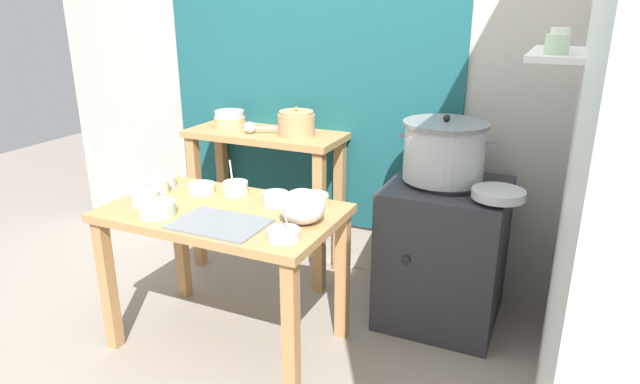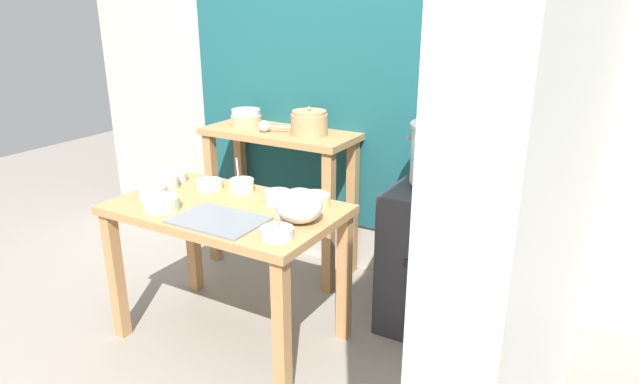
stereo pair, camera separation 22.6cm
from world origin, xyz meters
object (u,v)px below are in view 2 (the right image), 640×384
object	(u,v)px
ladle	(266,126)
prep_bowl_4	(278,197)
stove_block	(450,257)
prep_bowl_7	(313,200)
wide_pan	(503,200)
steamer_pot	(452,154)
clay_pot	(309,123)
prep_bowl_1	(242,185)
prep_bowl_8	(177,177)
prep_bowl_6	(168,181)
prep_bowl_2	(161,203)
prep_bowl_0	(153,192)
back_shelf_table	(280,166)
plastic_bag	(300,206)
prep_bowl_3	(210,184)
prep_bowl_5	(277,232)
serving_tray	(218,220)
bowl_stack_enamel	(246,118)
prep_table	(227,227)

from	to	relation	value
ladle	prep_bowl_4	distance (m)	0.78
stove_block	prep_bowl_7	world-z (taller)	stove_block
wide_pan	steamer_pot	bearing A→B (deg)	149.25
clay_pot	prep_bowl_1	world-z (taller)	clay_pot
prep_bowl_8	prep_bowl_6	bearing A→B (deg)	-67.70
prep_bowl_2	prep_bowl_0	bearing A→B (deg)	147.84
wide_pan	prep_bowl_8	xyz separation A→B (m)	(-1.64, -0.35, -0.06)
back_shelf_table	clay_pot	xyz separation A→B (m)	(0.21, 0.00, 0.29)
clay_pot	prep_bowl_0	xyz separation A→B (m)	(-0.35, -0.91, -0.21)
back_shelf_table	prep_bowl_7	bearing A→B (deg)	-45.04
back_shelf_table	plastic_bag	size ratio (longest dim) A/B	4.65
prep_bowl_1	stove_block	bearing A→B (deg)	26.10
prep_bowl_1	prep_bowl_3	world-z (taller)	prep_bowl_1
prep_bowl_7	stove_block	bearing A→B (deg)	40.17
prep_bowl_4	prep_bowl_5	world-z (taller)	prep_bowl_5
ladle	prep_bowl_1	xyz separation A→B (m)	(0.22, -0.54, -0.18)
wide_pan	prep_bowl_5	size ratio (longest dim) A/B	1.58
clay_pot	serving_tray	bearing A→B (deg)	-83.36
bowl_stack_enamel	prep_bowl_5	distance (m)	1.37
back_shelf_table	steamer_pot	xyz separation A→B (m)	(1.11, -0.11, 0.25)
prep_bowl_2	prep_bowl_4	world-z (taller)	prep_bowl_4
prep_bowl_6	prep_bowl_8	world-z (taller)	prep_bowl_6
prep_bowl_1	prep_bowl_8	distance (m)	0.41
wide_pan	prep_bowl_2	distance (m)	1.57
serving_tray	plastic_bag	bearing A→B (deg)	28.59
prep_bowl_1	clay_pot	bearing A→B (deg)	86.25
clay_pot	prep_bowl_6	distance (m)	0.88
prep_bowl_3	prep_bowl_6	world-z (taller)	prep_bowl_6
stove_block	ladle	distance (m)	1.32
serving_tray	prep_bowl_6	xyz separation A→B (m)	(-0.52, 0.22, 0.03)
bowl_stack_enamel	prep_bowl_0	world-z (taller)	bowl_stack_enamel
steamer_pot	prep_bowl_1	world-z (taller)	steamer_pot
ladle	prep_bowl_5	bearing A→B (deg)	-52.66
bowl_stack_enamel	prep_table	bearing A→B (deg)	-59.32
wide_pan	prep_bowl_6	world-z (taller)	prep_bowl_6
prep_bowl_0	prep_bowl_6	size ratio (longest dim) A/B	0.85
ladle	bowl_stack_enamel	bearing A→B (deg)	159.63
prep_table	prep_bowl_8	xyz separation A→B (m)	(-0.47, 0.17, 0.14)
clay_pot	plastic_bag	world-z (taller)	clay_pot
back_shelf_table	prep_bowl_2	world-z (taller)	back_shelf_table
ladle	prep_bowl_6	xyz separation A→B (m)	(-0.14, -0.68, -0.18)
prep_bowl_4	back_shelf_table	bearing A→B (deg)	123.37
clay_pot	prep_bowl_7	distance (m)	0.74
prep_bowl_3	prep_bowl_5	size ratio (longest dim) A/B	0.87
prep_bowl_7	prep_bowl_8	distance (m)	0.83
prep_table	wide_pan	size ratio (longest dim) A/B	4.50
wide_pan	prep_bowl_4	world-z (taller)	wide_pan
prep_bowl_2	prep_bowl_3	bearing A→B (deg)	90.46
prep_bowl_0	prep_bowl_4	bearing A→B (deg)	23.80
stove_block	prep_bowl_5	bearing A→B (deg)	-119.45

